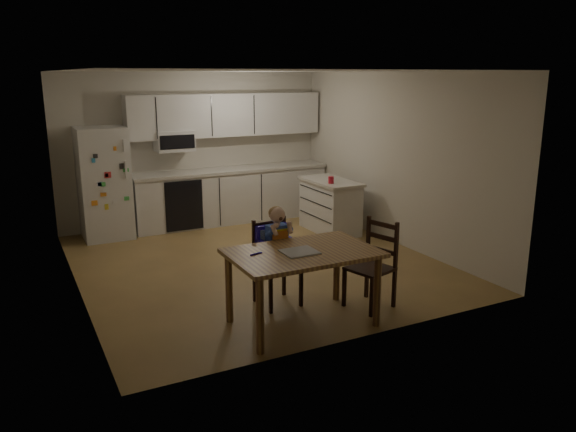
% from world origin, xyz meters
% --- Properties ---
extents(room, '(4.52, 5.01, 2.51)m').
position_xyz_m(room, '(0.00, 0.48, 1.25)').
color(room, olive).
rests_on(room, ground).
extents(refrigerator, '(0.72, 0.70, 1.70)m').
position_xyz_m(refrigerator, '(-1.55, 2.15, 0.85)').
color(refrigerator, silver).
rests_on(refrigerator, ground).
extents(kitchen_run, '(3.37, 0.62, 2.15)m').
position_xyz_m(kitchen_run, '(0.50, 2.24, 0.88)').
color(kitchen_run, silver).
rests_on(kitchen_run, ground).
extents(kitchen_island, '(0.59, 1.13, 0.83)m').
position_xyz_m(kitchen_island, '(1.70, 0.88, 0.42)').
color(kitchen_island, silver).
rests_on(kitchen_island, ground).
extents(red_cup, '(0.09, 0.09, 0.11)m').
position_xyz_m(red_cup, '(1.57, 0.64, 0.89)').
color(red_cup, red).
rests_on(red_cup, kitchen_island).
extents(dining_table, '(1.44, 0.93, 0.77)m').
position_xyz_m(dining_table, '(-0.35, -1.97, 0.67)').
color(dining_table, brown).
rests_on(dining_table, ground).
extents(napkin, '(0.33, 0.29, 0.01)m').
position_xyz_m(napkin, '(-0.40, -2.00, 0.78)').
color(napkin, '#A6A6AA').
rests_on(napkin, dining_table).
extents(toddler_spoon, '(0.12, 0.06, 0.02)m').
position_xyz_m(toddler_spoon, '(-0.81, -1.87, 0.78)').
color(toddler_spoon, '#2616B2').
rests_on(toddler_spoon, dining_table).
extents(chair_booster, '(0.44, 0.44, 1.10)m').
position_xyz_m(chair_booster, '(-0.35, -1.36, 0.66)').
color(chair_booster, black).
rests_on(chair_booster, ground).
extents(chair_side, '(0.52, 0.52, 0.95)m').
position_xyz_m(chair_side, '(0.60, -1.90, 0.54)').
color(chair_side, black).
rests_on(chair_side, ground).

